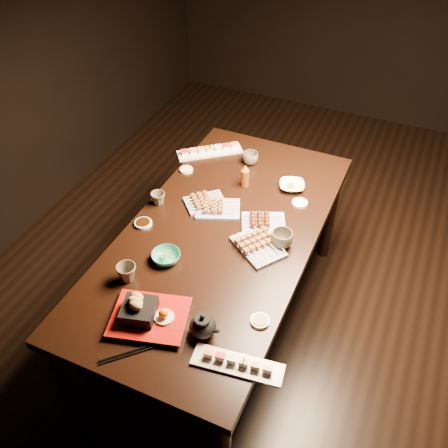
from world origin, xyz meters
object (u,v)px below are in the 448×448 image
at_px(dining_table, 220,284).
at_px(teacup_far_left, 158,199).
at_px(teacup_near_left, 127,273).
at_px(sushi_platter_near, 238,362).
at_px(sushi_platter_far, 210,149).
at_px(yakitori_plate_right, 258,243).
at_px(teacup_mid_right, 282,239).
at_px(yakitori_plate_left, 205,200).
at_px(edamame_bowl_cream, 292,186).
at_px(edamame_bowl_green, 166,257).
at_px(teacup_far_right, 250,158).
at_px(condiment_bottle, 245,175).
at_px(teapot, 203,324).
at_px(yakitori_plate_center, 218,206).
at_px(tempura_tray, 149,311).

distance_m(dining_table, teacup_far_left, 0.57).
height_order(teacup_near_left, teacup_far_left, teacup_near_left).
bearing_deg(sushi_platter_near, teacup_near_left, 154.20).
bearing_deg(sushi_platter_far, sushi_platter_near, 80.75).
height_order(yakitori_plate_right, teacup_mid_right, teacup_mid_right).
xyz_separation_m(yakitori_plate_left, teacup_near_left, (-0.09, -0.63, 0.02)).
bearing_deg(teacup_mid_right, sushi_platter_near, -84.68).
height_order(edamame_bowl_cream, teacup_near_left, teacup_near_left).
distance_m(sushi_platter_near, edamame_bowl_green, 0.65).
height_order(teacup_far_left, teacup_far_right, teacup_far_right).
distance_m(teacup_far_left, condiment_bottle, 0.49).
distance_m(teacup_near_left, teacup_far_left, 0.54).
relative_size(dining_table, edamame_bowl_cream, 13.24).
xyz_separation_m(sushi_platter_far, edamame_bowl_cream, (0.56, -0.13, -0.01)).
bearing_deg(teacup_far_left, yakitori_plate_right, -9.29).
distance_m(dining_table, condiment_bottle, 0.61).
bearing_deg(teacup_near_left, teacup_far_right, 81.24).
distance_m(dining_table, edamame_bowl_cream, 0.66).
bearing_deg(dining_table, teapot, -81.71).
xyz_separation_m(teacup_mid_right, teapot, (-0.12, -0.61, 0.01)).
bearing_deg(yakitori_plate_right, teacup_far_right, 150.09).
height_order(sushi_platter_far, teacup_far_left, teacup_far_left).
relative_size(sushi_platter_far, teacup_far_right, 4.27).
bearing_deg(edamame_bowl_cream, condiment_bottle, -161.85).
bearing_deg(yakitori_plate_right, teacup_mid_right, 68.52).
bearing_deg(teacup_near_left, sushi_platter_near, -18.45).
xyz_separation_m(yakitori_plate_center, teacup_mid_right, (0.39, -0.11, 0.01)).
bearing_deg(yakitori_plate_right, condiment_bottle, 154.84).
distance_m(yakitori_plate_right, teacup_far_right, 0.71).
bearing_deg(tempura_tray, dining_table, 70.42).
bearing_deg(sushi_platter_far, teapot, 75.42).
height_order(tempura_tray, teacup_far_left, tempura_tray).
bearing_deg(sushi_platter_near, teapot, 148.50).
relative_size(yakitori_plate_center, yakitori_plate_left, 1.09).
xyz_separation_m(sushi_platter_far, teapot, (0.53, -1.20, 0.03)).
distance_m(teacup_near_left, teapot, 0.45).
distance_m(dining_table, sushi_platter_far, 0.82).
distance_m(sushi_platter_near, sushi_platter_far, 1.47).
relative_size(yakitori_plate_right, edamame_bowl_cream, 1.80).
height_order(yakitori_plate_center, tempura_tray, tempura_tray).
bearing_deg(teapot, teacup_near_left, 171.17).
bearing_deg(condiment_bottle, yakitori_plate_left, -119.22).
distance_m(sushi_platter_near, yakitori_plate_left, 0.99).
relative_size(edamame_bowl_cream, teapot, 1.05).
distance_m(yakitori_plate_center, condiment_bottle, 0.26).
xyz_separation_m(sushi_platter_far, yakitori_plate_right, (0.56, -0.65, 0.01)).
distance_m(yakitori_plate_center, yakitori_plate_right, 0.34).
bearing_deg(edamame_bowl_cream, sushi_platter_near, -82.00).
distance_m(edamame_bowl_green, condiment_bottle, 0.69).
height_order(edamame_bowl_cream, teacup_mid_right, teacup_mid_right).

